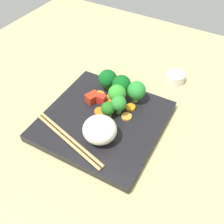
# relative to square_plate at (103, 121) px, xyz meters

# --- Properties ---
(ground_plane) EXTENTS (1.10, 1.10, 0.02)m
(ground_plane) POSITION_rel_square_plate_xyz_m (0.00, 0.00, -0.02)
(ground_plane) COLOR tan
(square_plate) EXTENTS (0.27, 0.27, 0.02)m
(square_plate) POSITION_rel_square_plate_xyz_m (0.00, 0.00, 0.00)
(square_plate) COLOR black
(square_plate) RESTS_ON ground_plane
(rice_mound) EXTENTS (0.09, 0.09, 0.06)m
(rice_mound) POSITION_rel_square_plate_xyz_m (-0.05, -0.03, 0.04)
(rice_mound) COLOR white
(rice_mound) RESTS_ON square_plate
(broccoli_floret_0) EXTENTS (0.03, 0.03, 0.04)m
(broccoli_floret_0) POSITION_rel_square_plate_xyz_m (0.01, -0.01, 0.03)
(broccoli_floret_0) COLOR #80B74E
(broccoli_floret_0) RESTS_ON square_plate
(broccoli_floret_1) EXTENTS (0.04, 0.04, 0.06)m
(broccoli_floret_1) POSITION_rel_square_plate_xyz_m (0.09, -0.04, 0.04)
(broccoli_floret_1) COLOR #66A64B
(broccoli_floret_1) RESTS_ON square_plate
(broccoli_floret_2) EXTENTS (0.04, 0.04, 0.06)m
(broccoli_floret_2) POSITION_rel_square_plate_xyz_m (0.06, -0.01, 0.04)
(broccoli_floret_2) COLOR #569443
(broccoli_floret_2) RESTS_ON square_plate
(broccoli_floret_3) EXTENTS (0.05, 0.05, 0.06)m
(broccoli_floret_3) POSITION_rel_square_plate_xyz_m (0.09, 0.00, 0.05)
(broccoli_floret_3) COLOR #7FAE4D
(broccoli_floret_3) RESTS_ON square_plate
(broccoli_floret_4) EXTENTS (0.04, 0.04, 0.05)m
(broccoli_floret_4) POSITION_rel_square_plate_xyz_m (0.03, -0.03, 0.04)
(broccoli_floret_4) COLOR #5E9D40
(broccoli_floret_4) RESTS_ON square_plate
(broccoli_floret_5) EXTENTS (0.05, 0.05, 0.06)m
(broccoli_floret_5) POSITION_rel_square_plate_xyz_m (0.10, 0.04, 0.04)
(broccoli_floret_5) COLOR #5A9F3F
(broccoli_floret_5) RESTS_ON square_plate
(carrot_slice_0) EXTENTS (0.03, 0.03, 0.01)m
(carrot_slice_0) POSITION_rel_square_plate_xyz_m (0.03, -0.05, 0.01)
(carrot_slice_0) COLOR orange
(carrot_slice_0) RESTS_ON square_plate
(carrot_slice_1) EXTENTS (0.04, 0.04, 0.00)m
(carrot_slice_1) POSITION_rel_square_plate_xyz_m (0.06, 0.05, 0.01)
(carrot_slice_1) COLOR orange
(carrot_slice_1) RESTS_ON square_plate
(carrot_slice_2) EXTENTS (0.03, 0.03, 0.01)m
(carrot_slice_2) POSITION_rel_square_plate_xyz_m (0.03, 0.00, 0.01)
(carrot_slice_2) COLOR orange
(carrot_slice_2) RESTS_ON square_plate
(carrot_slice_3) EXTENTS (0.02, 0.02, 0.01)m
(carrot_slice_3) POSITION_rel_square_plate_xyz_m (0.06, -0.04, 0.01)
(carrot_slice_3) COLOR orange
(carrot_slice_3) RESTS_ON square_plate
(carrot_slice_4) EXTENTS (0.03, 0.03, 0.01)m
(carrot_slice_4) POSITION_rel_square_plate_xyz_m (0.01, 0.01, 0.01)
(carrot_slice_4) COLOR orange
(carrot_slice_4) RESTS_ON square_plate
(carrot_slice_5) EXTENTS (0.04, 0.04, 0.01)m
(carrot_slice_5) POSITION_rel_square_plate_xyz_m (0.06, 0.01, 0.01)
(carrot_slice_5) COLOR orange
(carrot_slice_5) RESTS_ON square_plate
(pepper_chunk_0) EXTENTS (0.04, 0.03, 0.02)m
(pepper_chunk_0) POSITION_rel_square_plate_xyz_m (0.04, 0.05, 0.02)
(pepper_chunk_0) COLOR red
(pepper_chunk_0) RESTS_ON square_plate
(pepper_chunk_1) EXTENTS (0.02, 0.02, 0.02)m
(pepper_chunk_1) POSITION_rel_square_plate_xyz_m (0.04, 0.03, 0.02)
(pepper_chunk_1) COLOR red
(pepper_chunk_1) RESTS_ON square_plate
(chicken_piece_0) EXTENTS (0.03, 0.03, 0.02)m
(chicken_piece_0) POSITION_rel_square_plate_xyz_m (0.10, 0.02, 0.02)
(chicken_piece_0) COLOR tan
(chicken_piece_0) RESTS_ON square_plate
(chopstick_pair) EXTENTS (0.07, 0.20, 0.01)m
(chopstick_pair) POSITION_rel_square_plate_xyz_m (-0.09, 0.03, 0.01)
(chopstick_pair) COLOR tan
(chopstick_pair) RESTS_ON square_plate
(sauce_cup) EXTENTS (0.05, 0.05, 0.03)m
(sauce_cup) POSITION_rel_square_plate_xyz_m (0.24, -0.09, 0.00)
(sauce_cup) COLOR silver
(sauce_cup) RESTS_ON ground_plane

